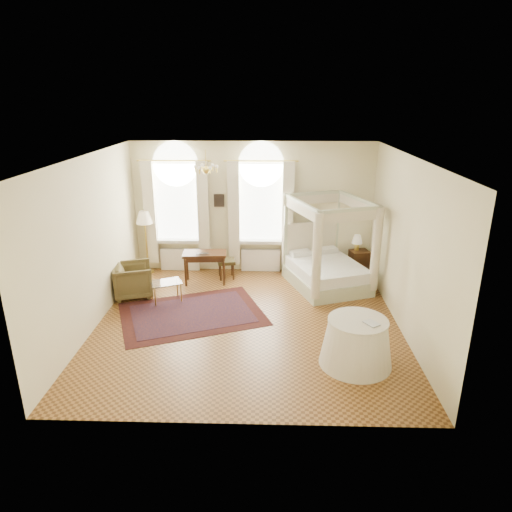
{
  "coord_description": "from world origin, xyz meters",
  "views": [
    {
      "loc": [
        0.42,
        -8.21,
        4.33
      ],
      "look_at": [
        0.15,
        0.4,
        1.29
      ],
      "focal_mm": 32.0,
      "sensor_mm": 36.0,
      "label": 1
    }
  ],
  "objects_px": {
    "side_table": "(356,342)",
    "canopy_bed": "(327,267)",
    "nightstand": "(359,263)",
    "armchair": "(133,280)",
    "floor_lamp": "(144,221)",
    "coffee_table": "(166,284)",
    "writing_desk": "(205,257)",
    "stool": "(226,263)"
  },
  "relations": [
    {
      "from": "nightstand",
      "to": "writing_desk",
      "type": "height_order",
      "value": "writing_desk"
    },
    {
      "from": "nightstand",
      "to": "armchair",
      "type": "relative_size",
      "value": 0.76
    },
    {
      "from": "armchair",
      "to": "floor_lamp",
      "type": "bearing_deg",
      "value": -15.98
    },
    {
      "from": "stool",
      "to": "side_table",
      "type": "distance_m",
      "value": 4.59
    },
    {
      "from": "nightstand",
      "to": "side_table",
      "type": "relative_size",
      "value": 0.53
    },
    {
      "from": "canopy_bed",
      "to": "floor_lamp",
      "type": "bearing_deg",
      "value": 170.39
    },
    {
      "from": "stool",
      "to": "coffee_table",
      "type": "height_order",
      "value": "stool"
    },
    {
      "from": "coffee_table",
      "to": "floor_lamp",
      "type": "xyz_separation_m",
      "value": [
        -0.85,
        1.7,
        0.98
      ]
    },
    {
      "from": "nightstand",
      "to": "coffee_table",
      "type": "relative_size",
      "value": 0.82
    },
    {
      "from": "writing_desk",
      "to": "canopy_bed",
      "type": "bearing_deg",
      "value": -2.7
    },
    {
      "from": "writing_desk",
      "to": "stool",
      "type": "distance_m",
      "value": 0.64
    },
    {
      "from": "armchair",
      "to": "coffee_table",
      "type": "bearing_deg",
      "value": -124.82
    },
    {
      "from": "nightstand",
      "to": "side_table",
      "type": "bearing_deg",
      "value": -100.97
    },
    {
      "from": "nightstand",
      "to": "side_table",
      "type": "height_order",
      "value": "side_table"
    },
    {
      "from": "canopy_bed",
      "to": "floor_lamp",
      "type": "height_order",
      "value": "canopy_bed"
    },
    {
      "from": "coffee_table",
      "to": "writing_desk",
      "type": "bearing_deg",
      "value": 56.24
    },
    {
      "from": "canopy_bed",
      "to": "side_table",
      "type": "relative_size",
      "value": 1.92
    },
    {
      "from": "armchair",
      "to": "coffee_table",
      "type": "relative_size",
      "value": 1.07
    },
    {
      "from": "side_table",
      "to": "writing_desk",
      "type": "bearing_deg",
      "value": 130.94
    },
    {
      "from": "canopy_bed",
      "to": "stool",
      "type": "bearing_deg",
      "value": 169.42
    },
    {
      "from": "stool",
      "to": "floor_lamp",
      "type": "xyz_separation_m",
      "value": [
        -2.05,
        0.3,
        0.98
      ]
    },
    {
      "from": "writing_desk",
      "to": "armchair",
      "type": "bearing_deg",
      "value": -151.33
    },
    {
      "from": "stool",
      "to": "canopy_bed",
      "type": "bearing_deg",
      "value": -10.58
    },
    {
      "from": "stool",
      "to": "coffee_table",
      "type": "distance_m",
      "value": 1.84
    },
    {
      "from": "nightstand",
      "to": "floor_lamp",
      "type": "height_order",
      "value": "floor_lamp"
    },
    {
      "from": "writing_desk",
      "to": "coffee_table",
      "type": "xyz_separation_m",
      "value": [
        -0.72,
        -1.08,
        -0.26
      ]
    },
    {
      "from": "writing_desk",
      "to": "coffee_table",
      "type": "bearing_deg",
      "value": -123.76
    },
    {
      "from": "canopy_bed",
      "to": "writing_desk",
      "type": "height_order",
      "value": "canopy_bed"
    },
    {
      "from": "coffee_table",
      "to": "floor_lamp",
      "type": "height_order",
      "value": "floor_lamp"
    },
    {
      "from": "nightstand",
      "to": "writing_desk",
      "type": "xyz_separation_m",
      "value": [
        -3.83,
        -0.62,
        0.34
      ]
    },
    {
      "from": "side_table",
      "to": "canopy_bed",
      "type": "bearing_deg",
      "value": 91.81
    },
    {
      "from": "canopy_bed",
      "to": "coffee_table",
      "type": "height_order",
      "value": "canopy_bed"
    },
    {
      "from": "nightstand",
      "to": "side_table",
      "type": "xyz_separation_m",
      "value": [
        -0.8,
        -4.12,
        0.09
      ]
    },
    {
      "from": "nightstand",
      "to": "armchair",
      "type": "distance_m",
      "value": 5.55
    },
    {
      "from": "coffee_table",
      "to": "floor_lamp",
      "type": "distance_m",
      "value": 2.14
    },
    {
      "from": "nightstand",
      "to": "floor_lamp",
      "type": "xyz_separation_m",
      "value": [
        -5.4,
        0.0,
        1.06
      ]
    },
    {
      "from": "nightstand",
      "to": "armchair",
      "type": "xyz_separation_m",
      "value": [
        -5.35,
        -1.46,
        0.06
      ]
    },
    {
      "from": "nightstand",
      "to": "floor_lamp",
      "type": "bearing_deg",
      "value": 180.0
    },
    {
      "from": "writing_desk",
      "to": "stool",
      "type": "relative_size",
      "value": 2.18
    },
    {
      "from": "coffee_table",
      "to": "armchair",
      "type": "bearing_deg",
      "value": 162.95
    },
    {
      "from": "canopy_bed",
      "to": "coffee_table",
      "type": "bearing_deg",
      "value": -165.55
    },
    {
      "from": "canopy_bed",
      "to": "armchair",
      "type": "distance_m",
      "value": 4.5
    }
  ]
}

